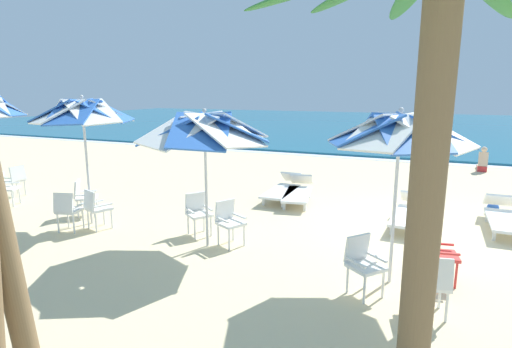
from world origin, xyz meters
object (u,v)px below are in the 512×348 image
(plastic_chair_0, at_px, (363,261))
(sun_lounger_0, at_px, (504,217))
(sun_lounger_1, at_px, (410,212))
(plastic_chair_2, at_px, (432,281))
(beach_umbrella_1, at_px, (205,129))
(beach_ball, at_px, (493,208))
(plastic_chair_9, at_px, (5,187))
(beach_umbrella_0, at_px, (400,132))
(plastic_chair_5, at_px, (68,209))
(beachgoer_seated, at_px, (482,163))
(plastic_chair_6, at_px, (96,207))
(plastic_chair_3, at_px, (198,211))
(plastic_chair_4, at_px, (229,220))
(beach_umbrella_2, at_px, (83,112))
(plastic_chair_8, at_px, (15,179))
(sun_lounger_3, at_px, (284,189))
(plastic_chair_7, at_px, (84,195))
(plastic_chair_1, at_px, (438,251))
(palm_tree_2, at_px, (429,123))
(sun_lounger_2, at_px, (298,191))

(plastic_chair_0, height_order, sun_lounger_0, plastic_chair_0)
(sun_lounger_0, distance_m, sun_lounger_1, 1.91)
(plastic_chair_2, bearing_deg, beach_umbrella_1, 165.46)
(plastic_chair_2, bearing_deg, beach_ball, 76.40)
(plastic_chair_9, bearing_deg, beach_umbrella_0, -3.71)
(plastic_chair_5, relative_size, plastic_chair_9, 1.00)
(plastic_chair_2, height_order, sun_lounger_0, plastic_chair_2)
(plastic_chair_5, relative_size, beachgoer_seated, 0.94)
(beach_ball, bearing_deg, plastic_chair_5, -149.26)
(plastic_chair_6, height_order, plastic_chair_9, same)
(plastic_chair_3, bearing_deg, plastic_chair_4, -17.39)
(beach_umbrella_1, bearing_deg, beach_umbrella_2, 176.77)
(beach_umbrella_0, height_order, plastic_chair_2, beach_umbrella_0)
(plastic_chair_8, xyz_separation_m, sun_lounger_3, (6.96, 2.70, -0.22))
(plastic_chair_3, height_order, plastic_chair_7, same)
(plastic_chair_7, bearing_deg, plastic_chair_2, -11.68)
(plastic_chair_4, height_order, plastic_chair_9, same)
(plastic_chair_7, bearing_deg, plastic_chair_8, 168.61)
(sun_lounger_3, bearing_deg, plastic_chair_1, -44.59)
(plastic_chair_9, xyz_separation_m, sun_lounger_0, (11.51, 2.90, -0.22))
(beach_umbrella_1, relative_size, beachgoer_seated, 2.81)
(plastic_chair_8, bearing_deg, beach_umbrella_1, -9.87)
(plastic_chair_6, xyz_separation_m, plastic_chair_7, (-0.98, 0.62, 0.00))
(plastic_chair_8, distance_m, beach_ball, 12.53)
(beach_umbrella_2, bearing_deg, plastic_chair_7, 147.01)
(beach_umbrella_1, height_order, plastic_chair_4, beach_umbrella_1)
(plastic_chair_2, relative_size, palm_tree_2, 0.21)
(plastic_chair_0, relative_size, plastic_chair_5, 1.00)
(beach_umbrella_2, height_order, sun_lounger_0, beach_umbrella_2)
(sun_lounger_3, bearing_deg, plastic_chair_5, -126.93)
(plastic_chair_5, height_order, beach_ball, plastic_chair_5)
(plastic_chair_6, xyz_separation_m, beachgoer_seated, (8.22, 10.55, -0.20))
(plastic_chair_5, bearing_deg, beach_umbrella_0, 2.18)
(beachgoer_seated, bearing_deg, sun_lounger_3, -129.35)
(plastic_chair_0, xyz_separation_m, beach_ball, (2.27, 5.27, -0.36))
(palm_tree_2, bearing_deg, beach_ball, 77.53)
(beach_umbrella_1, bearing_deg, plastic_chair_2, -14.54)
(plastic_chair_1, distance_m, plastic_chair_7, 7.65)
(sun_lounger_1, relative_size, sun_lounger_3, 1.01)
(plastic_chair_6, height_order, plastic_chair_7, same)
(plastic_chair_7, bearing_deg, plastic_chair_5, -60.15)
(plastic_chair_0, height_order, beach_umbrella_1, beach_umbrella_1)
(plastic_chair_4, relative_size, plastic_chair_7, 1.00)
(plastic_chair_3, height_order, beachgoer_seated, beachgoer_seated)
(beach_ball, bearing_deg, beach_umbrella_1, -139.30)
(beachgoer_seated, bearing_deg, beach_umbrella_0, -101.79)
(beach_ball, relative_size, beachgoer_seated, 0.29)
(beach_umbrella_2, xyz_separation_m, beach_ball, (8.33, 4.36, -2.32))
(beach_umbrella_1, bearing_deg, sun_lounger_2, 80.40)
(sun_lounger_0, height_order, palm_tree_2, palm_tree_2)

